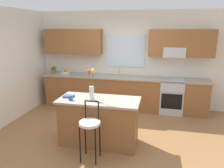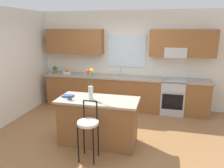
% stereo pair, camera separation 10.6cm
% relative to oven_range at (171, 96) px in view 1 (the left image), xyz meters
% --- Properties ---
extents(ground_plane, '(14.00, 14.00, 0.00)m').
position_rel_oven_range_xyz_m(ground_plane, '(-1.32, -1.68, -0.46)').
color(ground_plane, olive).
extents(wall_left, '(0.12, 4.60, 2.70)m').
position_rel_oven_range_xyz_m(wall_left, '(-3.88, -1.38, 0.89)').
color(wall_left, silver).
rests_on(wall_left, ground).
extents(back_wall_assembly, '(5.60, 0.50, 2.70)m').
position_rel_oven_range_xyz_m(back_wall_assembly, '(-1.29, 0.31, 1.05)').
color(back_wall_assembly, silver).
rests_on(back_wall_assembly, ground).
extents(counter_run, '(4.56, 0.64, 0.92)m').
position_rel_oven_range_xyz_m(counter_run, '(-1.32, 0.02, 0.01)').
color(counter_run, brown).
rests_on(counter_run, ground).
extents(sink_faucet, '(0.02, 0.13, 0.23)m').
position_rel_oven_range_xyz_m(sink_faucet, '(-1.45, 0.17, 0.60)').
color(sink_faucet, '#B7BABC').
rests_on(sink_faucet, counter_run).
extents(oven_range, '(0.60, 0.64, 0.92)m').
position_rel_oven_range_xyz_m(oven_range, '(0.00, 0.00, 0.00)').
color(oven_range, '#B7BABC').
rests_on(oven_range, ground).
extents(kitchen_island, '(1.55, 0.70, 0.92)m').
position_rel_oven_range_xyz_m(kitchen_island, '(-1.45, -1.99, 0.00)').
color(kitchen_island, brown).
rests_on(kitchen_island, ground).
extents(bar_stool_near, '(0.36, 0.36, 1.04)m').
position_rel_oven_range_xyz_m(bar_stool_near, '(-1.45, -2.56, 0.18)').
color(bar_stool_near, black).
rests_on(bar_stool_near, ground).
extents(flower_vase, '(0.15, 0.09, 0.60)m').
position_rel_oven_range_xyz_m(flower_vase, '(-1.57, -2.05, 0.70)').
color(flower_vase, silver).
rests_on(flower_vase, kitchen_island).
extents(mug_ceramic, '(0.08, 0.08, 0.09)m').
position_rel_oven_range_xyz_m(mug_ceramic, '(-1.96, -2.15, 0.51)').
color(mug_ceramic, '#33518C').
rests_on(mug_ceramic, kitchen_island).
extents(cookbook, '(0.20, 0.15, 0.03)m').
position_rel_oven_range_xyz_m(cookbook, '(-2.07, -1.99, 0.48)').
color(cookbook, navy).
rests_on(cookbook, kitchen_island).
extents(fruit_bowl_oranges, '(0.24, 0.24, 0.16)m').
position_rel_oven_range_xyz_m(fruit_bowl_oranges, '(-3.04, 0.03, 0.51)').
color(fruit_bowl_oranges, silver).
rests_on(fruit_bowl_oranges, counter_run).
extents(potted_plant_small, '(0.18, 0.12, 0.22)m').
position_rel_oven_range_xyz_m(potted_plant_small, '(-3.41, 0.02, 0.58)').
color(potted_plant_small, '#9E5B3D').
rests_on(potted_plant_small, counter_run).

